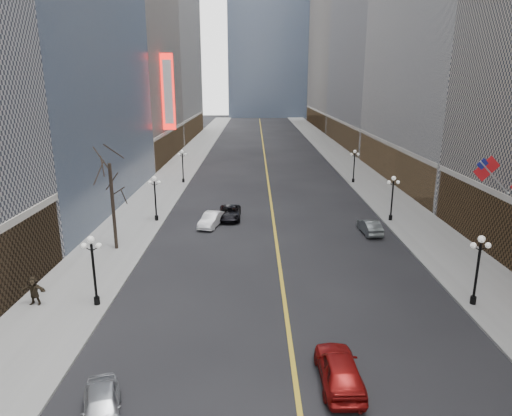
{
  "coord_description": "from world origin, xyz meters",
  "views": [
    {
      "loc": [
        -1.92,
        4.04,
        13.61
      ],
      "look_at": [
        -1.86,
        21.77,
        8.7
      ],
      "focal_mm": 32.0,
      "sensor_mm": 36.0,
      "label": 1
    }
  ],
  "objects_px": {
    "streetlamp_west_1": "(93,263)",
    "car_sb_far": "(370,227)",
    "streetlamp_east_2": "(393,194)",
    "streetlamp_west_2": "(155,194)",
    "car_nb_mid": "(211,220)",
    "streetlamp_east_1": "(478,263)",
    "streetlamp_west_3": "(183,163)",
    "streetlamp_east_3": "(354,163)",
    "car_nb_near": "(102,407)",
    "car_nb_far": "(230,213)",
    "car_sb_mid": "(339,369)"
  },
  "relations": [
    {
      "from": "streetlamp_west_1",
      "to": "car_sb_far",
      "type": "bearing_deg",
      "value": 34.67
    },
    {
      "from": "streetlamp_east_2",
      "to": "streetlamp_west_1",
      "type": "height_order",
      "value": "same"
    },
    {
      "from": "streetlamp_west_2",
      "to": "car_nb_mid",
      "type": "bearing_deg",
      "value": -15.33
    },
    {
      "from": "streetlamp_east_1",
      "to": "streetlamp_west_3",
      "type": "relative_size",
      "value": 1.0
    },
    {
      "from": "streetlamp_east_1",
      "to": "car_nb_mid",
      "type": "relative_size",
      "value": 1.09
    },
    {
      "from": "streetlamp_west_1",
      "to": "streetlamp_east_3",
      "type": "bearing_deg",
      "value": 56.75
    },
    {
      "from": "car_nb_near",
      "to": "streetlamp_east_1",
      "type": "bearing_deg",
      "value": 9.02
    },
    {
      "from": "streetlamp_east_2",
      "to": "car_sb_far",
      "type": "height_order",
      "value": "streetlamp_east_2"
    },
    {
      "from": "streetlamp_east_3",
      "to": "streetlamp_west_2",
      "type": "height_order",
      "value": "same"
    },
    {
      "from": "streetlamp_east_2",
      "to": "car_nb_near",
      "type": "distance_m",
      "value": 34.51
    },
    {
      "from": "streetlamp_east_3",
      "to": "car_nb_far",
      "type": "height_order",
      "value": "streetlamp_east_3"
    },
    {
      "from": "car_sb_mid",
      "to": "car_nb_far",
      "type": "bearing_deg",
      "value": -76.98
    },
    {
      "from": "streetlamp_west_1",
      "to": "streetlamp_west_3",
      "type": "xyz_separation_m",
      "value": [
        0.0,
        36.0,
        0.0
      ]
    },
    {
      "from": "streetlamp_east_2",
      "to": "car_sb_far",
      "type": "bearing_deg",
      "value": -128.79
    },
    {
      "from": "streetlamp_west_1",
      "to": "car_nb_near",
      "type": "bearing_deg",
      "value": -70.46
    },
    {
      "from": "streetlamp_east_2",
      "to": "car_sb_far",
      "type": "relative_size",
      "value": 1.13
    },
    {
      "from": "streetlamp_east_2",
      "to": "car_nb_near",
      "type": "height_order",
      "value": "streetlamp_east_2"
    },
    {
      "from": "streetlamp_west_2",
      "to": "car_sb_mid",
      "type": "distance_m",
      "value": 29.2
    },
    {
      "from": "car_sb_mid",
      "to": "streetlamp_west_2",
      "type": "bearing_deg",
      "value": -62.39
    },
    {
      "from": "car_sb_mid",
      "to": "car_nb_mid",
      "type": "bearing_deg",
      "value": -71.99
    },
    {
      "from": "streetlamp_west_1",
      "to": "car_nb_mid",
      "type": "xyz_separation_m",
      "value": [
        5.65,
        16.45,
        -2.22
      ]
    },
    {
      "from": "streetlamp_east_2",
      "to": "car_nb_mid",
      "type": "bearing_deg",
      "value": -175.06
    },
    {
      "from": "streetlamp_east_1",
      "to": "streetlamp_east_2",
      "type": "distance_m",
      "value": 18.0
    },
    {
      "from": "streetlamp_east_2",
      "to": "streetlamp_west_2",
      "type": "relative_size",
      "value": 1.0
    },
    {
      "from": "car_nb_near",
      "to": "car_sb_mid",
      "type": "distance_m",
      "value": 10.52
    },
    {
      "from": "streetlamp_east_2",
      "to": "streetlamp_west_2",
      "type": "bearing_deg",
      "value": 180.0
    },
    {
      "from": "streetlamp_west_3",
      "to": "car_nb_near",
      "type": "distance_m",
      "value": 46.19
    },
    {
      "from": "streetlamp_west_2",
      "to": "car_nb_near",
      "type": "relative_size",
      "value": 1.16
    },
    {
      "from": "streetlamp_east_2",
      "to": "car_nb_far",
      "type": "xyz_separation_m",
      "value": [
        -16.27,
        0.91,
        -2.24
      ]
    },
    {
      "from": "car_sb_far",
      "to": "car_nb_near",
      "type": "bearing_deg",
      "value": 51.52
    },
    {
      "from": "streetlamp_west_2",
      "to": "car_nb_far",
      "type": "height_order",
      "value": "streetlamp_west_2"
    },
    {
      "from": "car_sb_mid",
      "to": "car_sb_far",
      "type": "height_order",
      "value": "car_sb_mid"
    },
    {
      "from": "streetlamp_east_2",
      "to": "streetlamp_west_3",
      "type": "distance_m",
      "value": 29.68
    },
    {
      "from": "streetlamp_east_2",
      "to": "car_nb_far",
      "type": "relative_size",
      "value": 0.95
    },
    {
      "from": "streetlamp_west_2",
      "to": "streetlamp_west_3",
      "type": "xyz_separation_m",
      "value": [
        0.0,
        18.0,
        0.0
      ]
    },
    {
      "from": "car_nb_mid",
      "to": "streetlamp_west_1",
      "type": "bearing_deg",
      "value": -94.82
    },
    {
      "from": "streetlamp_east_3",
      "to": "car_sb_mid",
      "type": "xyz_separation_m",
      "value": [
        -9.8,
        -43.65,
        -2.11
      ]
    },
    {
      "from": "streetlamp_east_1",
      "to": "car_nb_near",
      "type": "relative_size",
      "value": 1.16
    },
    {
      "from": "streetlamp_east_3",
      "to": "car_nb_mid",
      "type": "xyz_separation_m",
      "value": [
        -17.95,
        -19.55,
        -2.22
      ]
    },
    {
      "from": "streetlamp_west_1",
      "to": "car_nb_mid",
      "type": "distance_m",
      "value": 17.54
    },
    {
      "from": "car_nb_mid",
      "to": "car_nb_far",
      "type": "height_order",
      "value": "car_nb_mid"
    },
    {
      "from": "streetlamp_west_1",
      "to": "car_nb_near",
      "type": "height_order",
      "value": "streetlamp_west_1"
    },
    {
      "from": "car_nb_near",
      "to": "car_sb_mid",
      "type": "xyz_separation_m",
      "value": [
        10.25,
        2.35,
        0.13
      ]
    },
    {
      "from": "streetlamp_east_3",
      "to": "car_nb_near",
      "type": "bearing_deg",
      "value": -113.55
    },
    {
      "from": "car_nb_mid",
      "to": "car_nb_far",
      "type": "xyz_separation_m",
      "value": [
        1.68,
        2.46,
        -0.02
      ]
    },
    {
      "from": "streetlamp_east_3",
      "to": "streetlamp_west_1",
      "type": "height_order",
      "value": "same"
    },
    {
      "from": "car_nb_far",
      "to": "car_sb_far",
      "type": "relative_size",
      "value": 1.19
    },
    {
      "from": "streetlamp_east_1",
      "to": "car_sb_mid",
      "type": "distance_m",
      "value": 12.61
    },
    {
      "from": "streetlamp_east_3",
      "to": "streetlamp_west_2",
      "type": "distance_m",
      "value": 29.68
    },
    {
      "from": "streetlamp_west_2",
      "to": "car_sb_far",
      "type": "bearing_deg",
      "value": -10.39
    }
  ]
}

